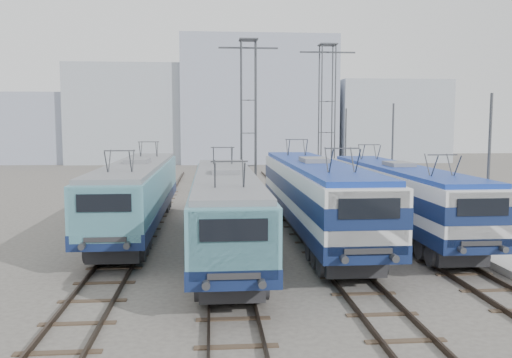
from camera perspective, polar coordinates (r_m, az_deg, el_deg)
The scene contains 15 objects.
ground at distance 20.51m, azimuth 3.52°, elevation -10.46°, with size 160.00×160.00×0.00m, color #514C47.
platform at distance 30.93m, azimuth 20.41°, elevation -4.94°, with size 4.00×70.00×0.30m, color #9E9E99.
locomotive_far_left at distance 29.12m, azimuth -12.39°, elevation -1.17°, with size 2.86×18.08×3.40m.
locomotive_center_left at distance 23.69m, azimuth -3.22°, elevation -2.79°, with size 2.79×17.58×3.31m.
locomotive_center_right at distance 26.98m, azimuth 6.21°, elevation -1.30°, with size 2.99×18.89×3.55m.
locomotive_far_right at distance 28.75m, azimuth 14.83°, elevation -1.34°, with size 2.77×17.52×3.29m.
catenary_tower_west at distance 41.57m, azimuth -0.80°, elevation 7.12°, with size 4.50×1.20×12.00m.
catenary_tower_east at distance 44.47m, azimuth 7.47°, elevation 6.99°, with size 4.50×1.20×12.00m.
mast_front at distance 24.44m, azimuth 23.24°, elevation 0.09°, with size 0.12×0.12×7.00m, color #3F4247.
mast_mid at distance 35.45m, azimuth 14.14°, elevation 2.06°, with size 0.12×0.12×7.00m, color #3F4247.
mast_rear at distance 46.94m, azimuth 9.41°, elevation 3.07°, with size 0.12×0.12×7.00m, color #3F4247.
building_west at distance 82.23m, azimuth -12.61°, elevation 6.64°, with size 18.00×12.00×14.00m, color #9EA7B2.
building_center at distance 81.82m, azimuth 0.07°, elevation 8.19°, with size 22.00×14.00×18.00m, color #949CB2.
building_east at distance 85.78m, azimuth 13.58°, elevation 5.91°, with size 16.00×12.00×12.00m, color #9EA7B2.
building_far_west at distance 85.87m, azimuth -23.25°, elevation 4.93°, with size 14.00×10.00×10.00m, color #949CB2.
Camera 1 is at (-2.86, -19.46, 5.78)m, focal length 38.00 mm.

